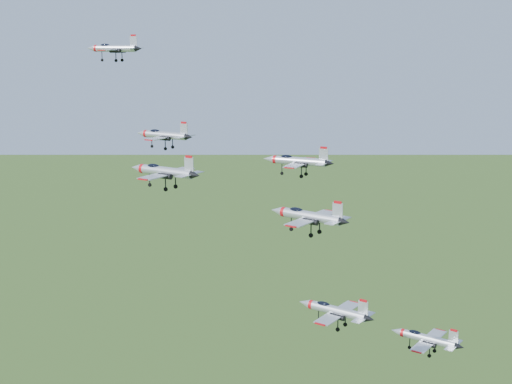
% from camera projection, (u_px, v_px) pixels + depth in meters
% --- Properties ---
extents(jet_lead, '(11.10, 9.23, 2.97)m').
position_uv_depth(jet_lead, '(113.00, 48.00, 123.73)').
color(jet_lead, silver).
extents(jet_left_high, '(11.44, 9.42, 3.06)m').
position_uv_depth(jet_left_high, '(163.00, 135.00, 118.75)').
color(jet_left_high, silver).
extents(jet_right_high, '(10.69, 8.86, 2.86)m').
position_uv_depth(jet_right_high, '(164.00, 171.00, 86.73)').
color(jet_right_high, silver).
extents(jet_left_low, '(11.64, 9.62, 3.11)m').
position_uv_depth(jet_left_low, '(297.00, 161.00, 109.46)').
color(jet_left_low, silver).
extents(jet_right_low, '(11.48, 9.59, 3.07)m').
position_uv_depth(jet_right_low, '(308.00, 216.00, 88.81)').
color(jet_right_low, silver).
extents(jet_trail, '(11.84, 9.89, 3.17)m').
position_uv_depth(jet_trail, '(335.00, 310.00, 98.22)').
color(jet_trail, silver).
extents(jet_extra, '(11.70, 9.76, 3.13)m').
position_uv_depth(jet_extra, '(426.00, 338.00, 108.11)').
color(jet_extra, silver).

